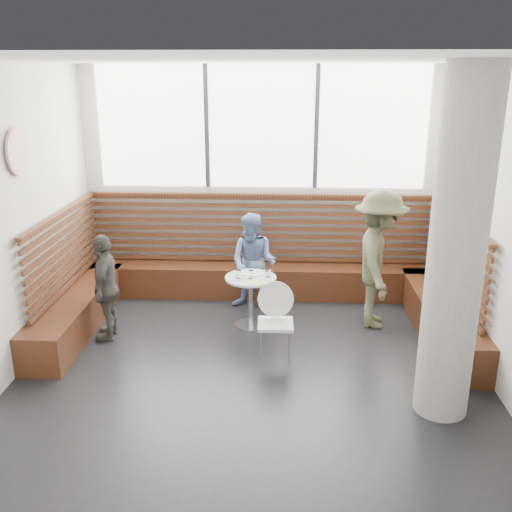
{
  "coord_description": "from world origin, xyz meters",
  "views": [
    {
      "loc": [
        0.32,
        -5.46,
        3.1
      ],
      "look_at": [
        0.0,
        1.0,
        1.0
      ],
      "focal_mm": 40.0,
      "sensor_mm": 36.0,
      "label": 1
    }
  ],
  "objects_px": {
    "cafe_table": "(251,291)",
    "child_left": "(106,287)",
    "cafe_chair": "(276,315)",
    "concrete_column": "(457,250)",
    "child_back": "(254,263)",
    "adult_man": "(379,260)"
  },
  "relations": [
    {
      "from": "child_back",
      "to": "child_left",
      "type": "height_order",
      "value": "child_back"
    },
    {
      "from": "cafe_chair",
      "to": "adult_man",
      "type": "relative_size",
      "value": 0.49
    },
    {
      "from": "adult_man",
      "to": "child_left",
      "type": "height_order",
      "value": "adult_man"
    },
    {
      "from": "concrete_column",
      "to": "child_back",
      "type": "relative_size",
      "value": 2.41
    },
    {
      "from": "cafe_table",
      "to": "child_back",
      "type": "relative_size",
      "value": 0.5
    },
    {
      "from": "adult_man",
      "to": "child_left",
      "type": "distance_m",
      "value": 3.34
    },
    {
      "from": "cafe_table",
      "to": "child_left",
      "type": "bearing_deg",
      "value": -166.7
    },
    {
      "from": "adult_man",
      "to": "child_back",
      "type": "relative_size",
      "value": 1.32
    },
    {
      "from": "concrete_column",
      "to": "child_back",
      "type": "distance_m",
      "value": 3.17
    },
    {
      "from": "concrete_column",
      "to": "adult_man",
      "type": "height_order",
      "value": "concrete_column"
    },
    {
      "from": "cafe_table",
      "to": "cafe_chair",
      "type": "height_order",
      "value": "cafe_chair"
    },
    {
      "from": "cafe_chair",
      "to": "cafe_table",
      "type": "bearing_deg",
      "value": 111.39
    },
    {
      "from": "cafe_table",
      "to": "concrete_column",
      "type": "bearing_deg",
      "value": -42.97
    },
    {
      "from": "child_back",
      "to": "concrete_column",
      "type": "bearing_deg",
      "value": -30.71
    },
    {
      "from": "concrete_column",
      "to": "cafe_chair",
      "type": "relative_size",
      "value": 3.75
    },
    {
      "from": "concrete_column",
      "to": "adult_man",
      "type": "relative_size",
      "value": 1.83
    },
    {
      "from": "cafe_chair",
      "to": "adult_man",
      "type": "height_order",
      "value": "adult_man"
    },
    {
      "from": "adult_man",
      "to": "child_back",
      "type": "height_order",
      "value": "adult_man"
    },
    {
      "from": "child_left",
      "to": "cafe_chair",
      "type": "bearing_deg",
      "value": 76.07
    },
    {
      "from": "concrete_column",
      "to": "child_left",
      "type": "bearing_deg",
      "value": 159.04
    },
    {
      "from": "concrete_column",
      "to": "cafe_chair",
      "type": "bearing_deg",
      "value": 147.73
    },
    {
      "from": "adult_man",
      "to": "child_left",
      "type": "xyz_separation_m",
      "value": [
        -3.29,
        -0.53,
        -0.22
      ]
    }
  ]
}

